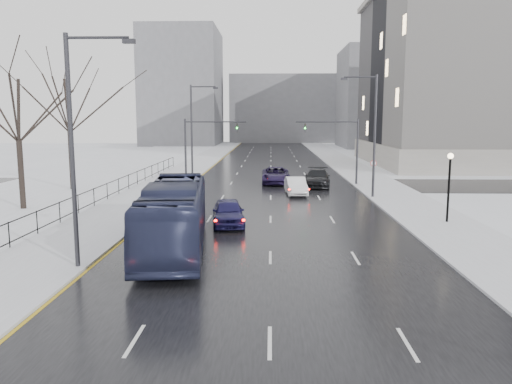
# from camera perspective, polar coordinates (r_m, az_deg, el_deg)

# --- Properties ---
(road) EXTENTS (16.00, 150.00, 0.04)m
(road) POSITION_cam_1_polar(r_m,az_deg,el_deg) (61.16, 1.71, 2.30)
(road) COLOR black
(road) RESTS_ON ground
(cross_road) EXTENTS (130.00, 10.00, 0.04)m
(cross_road) POSITION_cam_1_polar(r_m,az_deg,el_deg) (49.24, 1.70, 0.81)
(cross_road) COLOR black
(cross_road) RESTS_ON ground
(sidewalk_left) EXTENTS (5.00, 150.00, 0.16)m
(sidewalk_left) POSITION_cam_1_polar(r_m,az_deg,el_deg) (62.05, -8.04, 2.37)
(sidewalk_left) COLOR silver
(sidewalk_left) RESTS_ON ground
(sidewalk_right) EXTENTS (5.00, 150.00, 0.16)m
(sidewalk_right) POSITION_cam_1_polar(r_m,az_deg,el_deg) (62.05, 11.46, 2.28)
(sidewalk_right) COLOR silver
(sidewalk_right) RESTS_ON ground
(park_strip) EXTENTS (14.00, 150.00, 0.12)m
(park_strip) POSITION_cam_1_polar(r_m,az_deg,el_deg) (64.35, -16.42, 2.30)
(park_strip) COLOR white
(park_strip) RESTS_ON ground
(tree_park_d) EXTENTS (8.75, 8.75, 12.50)m
(tree_park_d) POSITION_cam_1_polar(r_m,az_deg,el_deg) (39.65, -25.01, -1.87)
(tree_park_d) COLOR black
(tree_park_d) RESTS_ON ground
(tree_park_e) EXTENTS (9.45, 9.45, 13.50)m
(tree_park_e) POSITION_cam_1_polar(r_m,az_deg,el_deg) (48.81, -20.20, 0.20)
(tree_park_e) COLOR black
(tree_park_e) RESTS_ON ground
(iron_fence) EXTENTS (0.06, 70.00, 1.30)m
(iron_fence) POSITION_cam_1_polar(r_m,az_deg,el_deg) (33.92, -20.87, -1.70)
(iron_fence) COLOR black
(iron_fence) RESTS_ON sidewalk_left
(streetlight_r_mid) EXTENTS (2.95, 0.25, 10.00)m
(streetlight_r_mid) POSITION_cam_1_polar(r_m,az_deg,el_deg) (41.63, 13.12, 6.94)
(streetlight_r_mid) COLOR #2D2D33
(streetlight_r_mid) RESTS_ON ground
(streetlight_l_near) EXTENTS (2.95, 0.25, 10.00)m
(streetlight_l_near) POSITION_cam_1_polar(r_m,az_deg,el_deg) (22.38, -19.81, 5.56)
(streetlight_l_near) COLOR #2D2D33
(streetlight_l_near) RESTS_ON ground
(streetlight_l_far) EXTENTS (2.95, 0.25, 10.00)m
(streetlight_l_far) POSITION_cam_1_polar(r_m,az_deg,el_deg) (53.45, -7.14, 7.37)
(streetlight_l_far) COLOR #2D2D33
(streetlight_l_far) RESTS_ON ground
(lamppost_r_mid) EXTENTS (0.36, 0.36, 4.28)m
(lamppost_r_mid) POSITION_cam_1_polar(r_m,az_deg,el_deg) (32.91, 21.23, 1.57)
(lamppost_r_mid) COLOR black
(lamppost_r_mid) RESTS_ON sidewalk_right
(mast_signal_right) EXTENTS (6.10, 0.33, 6.50)m
(mast_signal_right) POSITION_cam_1_polar(r_m,az_deg,el_deg) (49.41, 10.28, 5.47)
(mast_signal_right) COLOR #2D2D33
(mast_signal_right) RESTS_ON ground
(mast_signal_left) EXTENTS (6.10, 0.33, 6.50)m
(mast_signal_left) POSITION_cam_1_polar(r_m,az_deg,el_deg) (49.42, -6.85, 5.54)
(mast_signal_left) COLOR #2D2D33
(mast_signal_left) RESTS_ON ground
(no_uturn_sign) EXTENTS (0.60, 0.06, 2.70)m
(no_uturn_sign) POSITION_cam_1_polar(r_m,az_deg,el_deg) (45.94, 13.27, 2.91)
(no_uturn_sign) COLOR #2D2D33
(no_uturn_sign) RESTS_ON sidewalk_right
(bldg_far_right) EXTENTS (24.00, 20.00, 22.00)m
(bldg_far_right) POSITION_cam_1_polar(r_m,az_deg,el_deg) (119.23, 15.56, 10.27)
(bldg_far_right) COLOR slate
(bldg_far_right) RESTS_ON ground
(bldg_far_left) EXTENTS (18.00, 22.00, 28.00)m
(bldg_far_left) POSITION_cam_1_polar(r_m,az_deg,el_deg) (127.94, -8.36, 11.68)
(bldg_far_left) COLOR slate
(bldg_far_left) RESTS_ON ground
(bldg_far_center) EXTENTS (30.00, 18.00, 18.00)m
(bldg_far_center) POSITION_cam_1_polar(r_m,az_deg,el_deg) (140.89, 3.39, 9.42)
(bldg_far_center) COLOR slate
(bldg_far_center) RESTS_ON ground
(bus) EXTENTS (4.18, 12.36, 3.38)m
(bus) POSITION_cam_1_polar(r_m,az_deg,el_deg) (25.19, -9.33, -2.71)
(bus) COLOR #262B4A
(bus) RESTS_ON road
(sedan_center_near) EXTENTS (2.44, 4.90, 1.60)m
(sedan_center_near) POSITION_cam_1_polar(r_m,az_deg,el_deg) (30.63, -3.20, -2.31)
(sedan_center_near) COLOR #1C194B
(sedan_center_near) RESTS_ON road
(sedan_right_near) EXTENTS (1.94, 4.68, 1.51)m
(sedan_right_near) POSITION_cam_1_polar(r_m,az_deg,el_deg) (42.88, 4.57, 0.70)
(sedan_right_near) COLOR white
(sedan_right_near) RESTS_ON road
(sedan_right_cross) EXTENTS (2.83, 6.00, 1.66)m
(sedan_right_cross) POSITION_cam_1_polar(r_m,az_deg,el_deg) (50.11, 2.27, 1.92)
(sedan_right_cross) COLOR #1D1339
(sedan_right_cross) RESTS_ON road
(sedan_right_far) EXTENTS (2.89, 5.95, 1.67)m
(sedan_right_far) POSITION_cam_1_polar(r_m,az_deg,el_deg) (48.31, 7.05, 1.63)
(sedan_right_far) COLOR black
(sedan_right_far) RESTS_ON road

